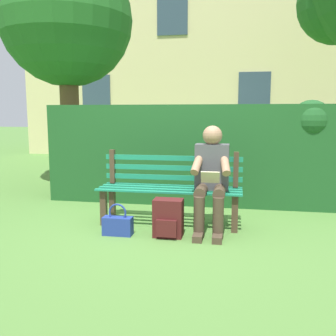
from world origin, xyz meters
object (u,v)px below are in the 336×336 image
at_px(park_bench, 171,187).
at_px(handbag, 118,225).
at_px(person_seated, 211,176).
at_px(tree, 63,25).
at_px(backpack, 168,218).

bearing_deg(park_bench, handbag, 48.68).
bearing_deg(handbag, person_seated, -158.70).
bearing_deg(person_seated, tree, -40.16).
distance_m(park_bench, backpack, 0.56).
relative_size(person_seated, handbag, 3.36).
bearing_deg(backpack, tree, -48.42).
relative_size(park_bench, backpack, 4.13).
bearing_deg(backpack, park_bench, -82.72).
distance_m(person_seated, tree, 4.37).
distance_m(backpack, handbag, 0.56).
height_order(tree, backpack, tree).
xyz_separation_m(tree, handbag, (-1.88, 2.79, -2.77)).
bearing_deg(handbag, backpack, -174.70).
bearing_deg(tree, handbag, 124.02).
height_order(person_seated, handbag, person_seated).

